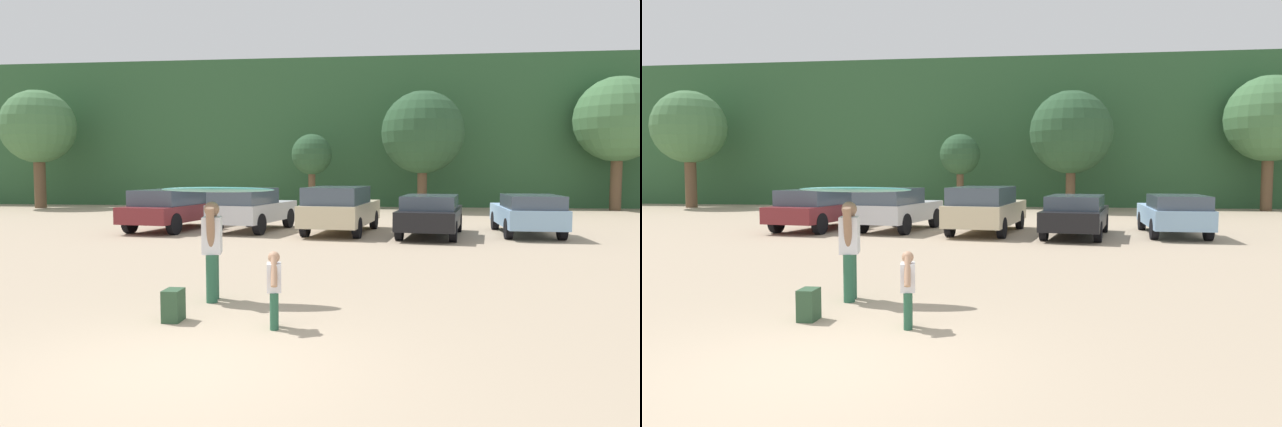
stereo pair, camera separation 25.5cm
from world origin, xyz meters
The scene contains 15 objects.
ground_plane centered at (0.00, 0.00, 0.00)m, with size 120.00×120.00×0.00m, color tan.
hillside_ridge centered at (0.00, 34.18, 4.32)m, with size 108.00×12.00×8.64m, color #2D5633.
tree_ridge_back centered at (-17.47, 25.04, 4.52)m, with size 4.08×4.08×6.60m.
tree_center_right centered at (-2.07, 25.69, 2.93)m, with size 2.20×2.20×4.08m.
tree_left centered at (3.82, 25.11, 4.06)m, with size 4.29×4.29×6.23m.
tree_right centered at (13.97, 26.58, 4.75)m, with size 4.45×4.45×7.01m.
parked_car_maroon centered at (-5.47, 14.02, 0.79)m, with size 2.56×4.82×1.45m.
parked_car_silver centered at (-2.64, 13.99, 0.82)m, with size 2.48×4.29×1.51m.
parked_car_champagne centered at (0.51, 13.65, 0.84)m, with size 2.51×4.95×1.58m.
parked_car_black centered at (3.46, 13.11, 0.72)m, with size 2.47×4.71×1.33m.
parked_car_sky_blue centered at (6.62, 13.80, 0.73)m, with size 1.92×4.58×1.34m.
person_adult centered at (-0.69, 3.19, 0.91)m, with size 0.37×0.69×1.61m.
person_child centered at (0.63, 1.67, 0.59)m, with size 0.24×0.54×1.04m.
surfboard_teal centered at (-0.62, 3.30, 1.80)m, with size 1.89×0.57×0.14m.
backpack_dropped centered at (-0.85, 1.86, 0.22)m, with size 0.24×0.34×0.45m.
Camera 2 is at (2.42, -5.91, 2.11)m, focal length 32.94 mm.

